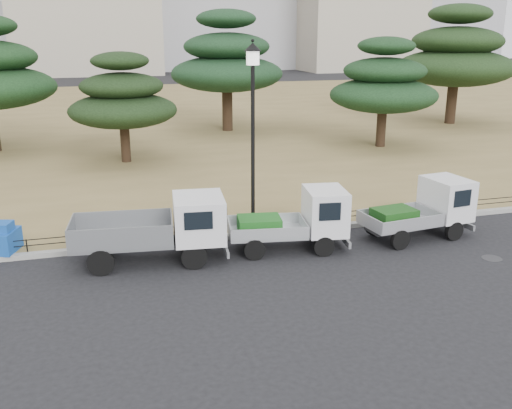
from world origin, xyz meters
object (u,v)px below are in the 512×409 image
object	(u,v)px
truck_large	(159,227)
truck_kei_rear	(424,209)
street_lamp	(253,107)
truck_kei_front	(297,220)

from	to	relation	value
truck_large	truck_kei_rear	distance (m)	8.66
truck_kei_rear	street_lamp	size ratio (longest dim) A/B	0.62
truck_kei_rear	street_lamp	bearing A→B (deg)	154.43
truck_kei_front	truck_kei_rear	world-z (taller)	truck_kei_front
truck_large	truck_kei_rear	size ratio (longest dim) A/B	1.21
truck_large	truck_kei_front	world-z (taller)	truck_large
truck_large	truck_kei_front	xyz separation A→B (m)	(4.23, -0.19, -0.12)
truck_kei_front	street_lamp	bearing A→B (deg)	126.26
truck_kei_front	street_lamp	world-z (taller)	street_lamp
truck_large	street_lamp	bearing A→B (deg)	31.22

